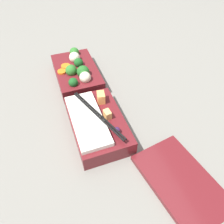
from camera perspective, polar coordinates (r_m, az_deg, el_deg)
ground_plane at (r=0.66m, az=-6.40°, el=2.05°), size 3.00×3.00×0.00m
bento_tray_vegetable at (r=0.73m, az=-9.07°, el=10.13°), size 0.21×0.13×0.08m
bento_tray_rice at (r=0.57m, az=-3.89°, el=-2.95°), size 0.21×0.13×0.07m
bento_lid at (r=0.52m, az=17.53°, el=-16.91°), size 0.23×0.16×0.01m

